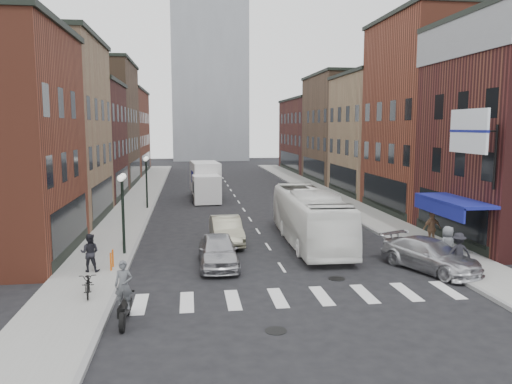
{
  "coord_description": "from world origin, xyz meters",
  "views": [
    {
      "loc": [
        -4.13,
        -20.83,
        6.43
      ],
      "look_at": [
        -0.41,
        6.81,
        2.73
      ],
      "focal_mm": 35.0,
      "sensor_mm": 36.0,
      "label": 1
    }
  ],
  "objects_px": {
    "billboard_sign": "(470,133)",
    "curb_car": "(430,255)",
    "streetlamp_far": "(146,172)",
    "ped_right_b": "(432,228)",
    "ped_left_solo": "(90,253)",
    "bike_rack": "(112,260)",
    "sedan_left_near": "(218,251)",
    "parked_bicycle": "(88,283)",
    "streetlamp_near": "(123,198)",
    "ped_right_a": "(458,252)",
    "box_truck": "(206,182)",
    "motorcycle_rider": "(124,295)",
    "ped_right_c": "(448,246)",
    "transit_bus": "(310,217)",
    "sedan_left_far": "(226,230)"
  },
  "relations": [
    {
      "from": "box_truck",
      "to": "ped_right_c",
      "type": "relative_size",
      "value": 4.21
    },
    {
      "from": "ped_right_b",
      "to": "ped_right_c",
      "type": "bearing_deg",
      "value": 65.04
    },
    {
      "from": "streetlamp_near",
      "to": "curb_car",
      "type": "relative_size",
      "value": 0.85
    },
    {
      "from": "billboard_sign",
      "to": "motorcycle_rider",
      "type": "bearing_deg",
      "value": -160.47
    },
    {
      "from": "streetlamp_near",
      "to": "bike_rack",
      "type": "height_order",
      "value": "streetlamp_near"
    },
    {
      "from": "streetlamp_far",
      "to": "ped_right_c",
      "type": "bearing_deg",
      "value": -50.82
    },
    {
      "from": "ped_right_b",
      "to": "streetlamp_near",
      "type": "bearing_deg",
      "value": -8.96
    },
    {
      "from": "motorcycle_rider",
      "to": "sedan_left_near",
      "type": "bearing_deg",
      "value": 66.67
    },
    {
      "from": "motorcycle_rider",
      "to": "curb_car",
      "type": "xyz_separation_m",
      "value": [
        12.8,
        4.43,
        -0.29
      ]
    },
    {
      "from": "streetlamp_near",
      "to": "motorcycle_rider",
      "type": "height_order",
      "value": "streetlamp_near"
    },
    {
      "from": "streetlamp_far",
      "to": "ped_right_a",
      "type": "height_order",
      "value": "streetlamp_far"
    },
    {
      "from": "motorcycle_rider",
      "to": "sedan_left_near",
      "type": "xyz_separation_m",
      "value": [
        3.43,
        6.33,
        -0.25
      ]
    },
    {
      "from": "box_truck",
      "to": "transit_bus",
      "type": "distance_m",
      "value": 18.08
    },
    {
      "from": "sedan_left_far",
      "to": "curb_car",
      "type": "distance_m",
      "value": 10.75
    },
    {
      "from": "parked_bicycle",
      "to": "ped_right_c",
      "type": "height_order",
      "value": "ped_right_c"
    },
    {
      "from": "bike_rack",
      "to": "ped_right_c",
      "type": "relative_size",
      "value": 0.44
    },
    {
      "from": "bike_rack",
      "to": "curb_car",
      "type": "height_order",
      "value": "curb_car"
    },
    {
      "from": "ped_right_a",
      "to": "ped_right_c",
      "type": "distance_m",
      "value": 0.93
    },
    {
      "from": "billboard_sign",
      "to": "streetlamp_near",
      "type": "height_order",
      "value": "billboard_sign"
    },
    {
      "from": "streetlamp_far",
      "to": "sedan_left_near",
      "type": "height_order",
      "value": "streetlamp_far"
    },
    {
      "from": "streetlamp_far",
      "to": "ped_left_solo",
      "type": "relative_size",
      "value": 2.46
    },
    {
      "from": "streetlamp_far",
      "to": "parked_bicycle",
      "type": "xyz_separation_m",
      "value": [
        -0.55,
        -20.15,
        -2.31
      ]
    },
    {
      "from": "curb_car",
      "to": "streetlamp_far",
      "type": "bearing_deg",
      "value": 104.63
    },
    {
      "from": "sedan_left_near",
      "to": "parked_bicycle",
      "type": "height_order",
      "value": "sedan_left_near"
    },
    {
      "from": "motorcycle_rider",
      "to": "ped_left_solo",
      "type": "bearing_deg",
      "value": 115.65
    },
    {
      "from": "streetlamp_far",
      "to": "parked_bicycle",
      "type": "bearing_deg",
      "value": -91.56
    },
    {
      "from": "sedan_left_near",
      "to": "sedan_left_far",
      "type": "xyz_separation_m",
      "value": [
        0.7,
        4.45,
        -0.0
      ]
    },
    {
      "from": "parked_bicycle",
      "to": "ped_right_b",
      "type": "bearing_deg",
      "value": 9.83
    },
    {
      "from": "streetlamp_far",
      "to": "ped_right_a",
      "type": "xyz_separation_m",
      "value": [
        14.8,
        -19.09,
        -1.91
      ]
    },
    {
      "from": "streetlamp_near",
      "to": "ped_left_solo",
      "type": "xyz_separation_m",
      "value": [
        -1.07,
        -2.99,
        -1.93
      ]
    },
    {
      "from": "parked_bicycle",
      "to": "streetlamp_near",
      "type": "bearing_deg",
      "value": 75.4
    },
    {
      "from": "streetlamp_near",
      "to": "parked_bicycle",
      "type": "height_order",
      "value": "streetlamp_near"
    },
    {
      "from": "ped_right_a",
      "to": "ped_right_b",
      "type": "relative_size",
      "value": 0.96
    },
    {
      "from": "billboard_sign",
      "to": "ped_right_b",
      "type": "xyz_separation_m",
      "value": [
        -0.0,
        3.15,
        -5.09
      ]
    },
    {
      "from": "streetlamp_far",
      "to": "ped_right_b",
      "type": "relative_size",
      "value": 2.31
    },
    {
      "from": "streetlamp_far",
      "to": "ped_right_a",
      "type": "distance_m",
      "value": 24.23
    },
    {
      "from": "bike_rack",
      "to": "parked_bicycle",
      "type": "relative_size",
      "value": 0.46
    },
    {
      "from": "motorcycle_rider",
      "to": "parked_bicycle",
      "type": "height_order",
      "value": "motorcycle_rider"
    },
    {
      "from": "billboard_sign",
      "to": "ped_left_solo",
      "type": "relative_size",
      "value": 2.21
    },
    {
      "from": "motorcycle_rider",
      "to": "sedan_left_far",
      "type": "xyz_separation_m",
      "value": [
        4.12,
        10.78,
        -0.25
      ]
    },
    {
      "from": "box_truck",
      "to": "transit_bus",
      "type": "bearing_deg",
      "value": -78.22
    },
    {
      "from": "box_truck",
      "to": "ped_left_solo",
      "type": "height_order",
      "value": "box_truck"
    },
    {
      "from": "ped_left_solo",
      "to": "sedan_left_near",
      "type": "bearing_deg",
      "value": -168.95
    },
    {
      "from": "streetlamp_far",
      "to": "ped_right_b",
      "type": "bearing_deg",
      "value": -41.92
    },
    {
      "from": "billboard_sign",
      "to": "bike_rack",
      "type": "xyz_separation_m",
      "value": [
        -16.19,
        0.8,
        -5.58
      ]
    },
    {
      "from": "bike_rack",
      "to": "ped_right_b",
      "type": "relative_size",
      "value": 0.45
    },
    {
      "from": "sedan_left_near",
      "to": "bike_rack",
      "type": "bearing_deg",
      "value": -176.93
    },
    {
      "from": "box_truck",
      "to": "motorcycle_rider",
      "type": "relative_size",
      "value": 3.57
    },
    {
      "from": "sedan_left_near",
      "to": "parked_bicycle",
      "type": "bearing_deg",
      "value": -143.81
    },
    {
      "from": "billboard_sign",
      "to": "curb_car",
      "type": "relative_size",
      "value": 0.77
    }
  ]
}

